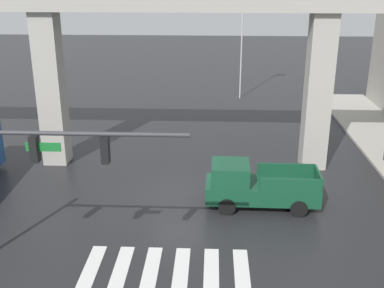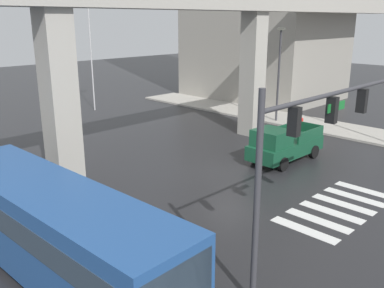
# 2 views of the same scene
# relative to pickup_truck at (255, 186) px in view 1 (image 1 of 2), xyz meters

# --- Properties ---
(ground_plane) EXTENTS (120.00, 120.00, 0.00)m
(ground_plane) POSITION_rel_pickup_truck_xyz_m (-3.60, 0.94, -0.99)
(ground_plane) COLOR #232326
(crosswalk_stripes) EXTENTS (6.05, 2.80, 0.01)m
(crosswalk_stripes) POSITION_rel_pickup_truck_xyz_m (-3.60, -5.19, -0.98)
(crosswalk_stripes) COLOR silver
(crosswalk_stripes) RESTS_ON ground
(elevated_overpass) EXTENTS (55.85, 1.90, 9.51)m
(elevated_overpass) POSITION_rel_pickup_truck_xyz_m (-3.60, 4.97, 7.06)
(elevated_overpass) COLOR #ADA89E
(elevated_overpass) RESTS_ON ground
(pickup_truck) EXTENTS (5.13, 2.14, 2.08)m
(pickup_truck) POSITION_rel_pickup_truck_xyz_m (0.00, 0.00, 0.00)
(pickup_truck) COLOR #14472D
(pickup_truck) RESTS_ON ground
(traffic_signal_mast) EXTENTS (8.69, 0.32, 6.20)m
(traffic_signal_mast) POSITION_rel_pickup_truck_xyz_m (-8.61, -6.40, 3.57)
(traffic_signal_mast) COLOR #38383D
(traffic_signal_mast) RESTS_ON ground
(flagpole) EXTENTS (1.16, 0.12, 9.55)m
(flagpole) POSITION_rel_pickup_truck_xyz_m (0.38, 19.82, 4.57)
(flagpole) COLOR silver
(flagpole) RESTS_ON ground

